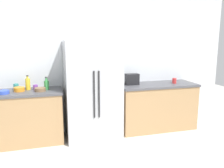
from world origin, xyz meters
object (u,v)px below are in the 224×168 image
toaster (132,79)px  bowl_b (4,92)px  cup_b (36,87)px  refrigerator (92,90)px  cup_d (174,81)px  bowl_c (40,89)px  cup_c (16,87)px  bottle_b (47,85)px  bottle_a (28,84)px  bowl_a (19,89)px

toaster → bowl_b: size_ratio=1.41×
cup_b → refrigerator: bearing=-8.3°
refrigerator → cup_b: (-0.96, 0.14, 0.07)m
cup_d → bowl_c: (-2.50, -0.04, -0.02)m
toaster → bowl_c: toaster is taller
refrigerator → cup_c: bearing=170.9°
cup_d → cup_c: bearing=176.2°
refrigerator → bowl_b: 1.43m
refrigerator → cup_c: size_ratio=16.53×
bottle_b → bowl_b: size_ratio=1.24×
cup_c → bowl_b: size_ratio=0.59×
toaster → bowl_c: size_ratio=1.38×
bottle_a → bowl_a: size_ratio=1.42×
cup_c → toaster: bearing=-2.7°
cup_c → bowl_a: 0.15m
bottle_b → cup_b: 0.19m
bowl_a → cup_c: bearing=114.8°
bowl_b → toaster: bearing=4.3°
bowl_b → bowl_a: bearing=29.9°
bowl_c → bottle_b: bearing=48.5°
bowl_b → bottle_b: bearing=13.0°
bottle_a → cup_d: bearing=-3.1°
cup_b → bowl_a: 0.26m
bottle_a → bottle_b: (0.30, -0.06, -0.02)m
cup_d → bowl_c: cup_d is taller
bottle_a → bowl_a: bearing=-145.6°
refrigerator → bowl_a: bearing=176.8°
toaster → cup_b: size_ratio=3.04×
toaster → bottle_a: bottle_a is taller
bottle_a → cup_b: (0.12, -0.02, -0.06)m
toaster → bowl_b: toaster is taller
toaster → bowl_b: bearing=-175.7°
toaster → cup_b: bearing=178.9°
cup_c → bowl_c: (0.39, -0.23, -0.02)m
bottle_a → bowl_c: (0.20, -0.18, -0.07)m
refrigerator → toaster: 0.80m
toaster → bottle_b: 1.55m
bottle_b → bowl_c: bearing=-131.5°
toaster → cup_d: toaster is taller
refrigerator → bottle_b: 0.79m
bowl_a → bowl_b: size_ratio=1.00×
refrigerator → cup_d: bearing=0.5°
bowl_a → bowl_c: size_ratio=0.98×
bottle_a → bottle_b: bearing=-12.0°
toaster → bottle_a: size_ratio=1.00×
bottle_b → bowl_b: 0.68m
bottle_b → bowl_a: bottle_b is taller
refrigerator → bowl_a: 1.21m
refrigerator → bowl_b: bearing=-177.7°
cup_d → bowl_c: 2.50m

